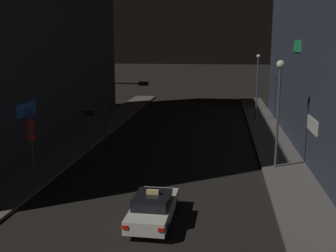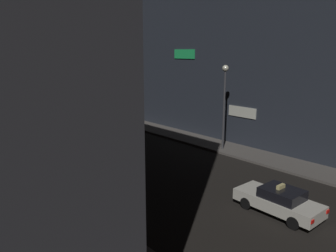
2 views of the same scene
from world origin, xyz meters
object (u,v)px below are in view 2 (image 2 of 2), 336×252
at_px(taxi, 279,201).
at_px(sign_pole_left, 117,178).
at_px(traffic_light_overhead, 47,114).
at_px(street_lamp_near_block, 225,91).
at_px(traffic_light_left_kerb, 57,148).
at_px(street_lamp_far_block, 111,84).

bearing_deg(taxi, sign_pole_left, 154.89).
distance_m(traffic_light_overhead, street_lamp_near_block, 13.93).
height_order(sign_pole_left, street_lamp_near_block, street_lamp_near_block).
bearing_deg(traffic_light_overhead, traffic_light_left_kerb, -106.69).
xyz_separation_m(taxi, street_lamp_near_block, (6.64, 9.06, 4.29)).
bearing_deg(taxi, traffic_light_overhead, 108.57).
height_order(taxi, traffic_light_left_kerb, traffic_light_left_kerb).
bearing_deg(street_lamp_near_block, street_lamp_far_block, 89.83).
bearing_deg(sign_pole_left, taxi, -25.11).
bearing_deg(street_lamp_near_block, taxi, -126.23).
bearing_deg(traffic_light_overhead, taxi, -71.43).
xyz_separation_m(taxi, traffic_light_overhead, (-5.37, 15.99, 2.97)).
relative_size(taxi, street_lamp_far_block, 0.65).
relative_size(traffic_light_overhead, traffic_light_left_kerb, 1.53).
bearing_deg(traffic_light_overhead, street_lamp_near_block, -29.98).
bearing_deg(taxi, street_lamp_far_block, 75.68).
height_order(street_lamp_near_block, street_lamp_far_block, street_lamp_near_block).
bearing_deg(sign_pole_left, street_lamp_near_block, 21.52).
xyz_separation_m(taxi, street_lamp_far_block, (6.69, 26.21, 3.60)).
relative_size(taxi, traffic_light_overhead, 0.88).
distance_m(traffic_light_left_kerb, street_lamp_far_block, 20.25).
height_order(traffic_light_overhead, traffic_light_left_kerb, traffic_light_overhead).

